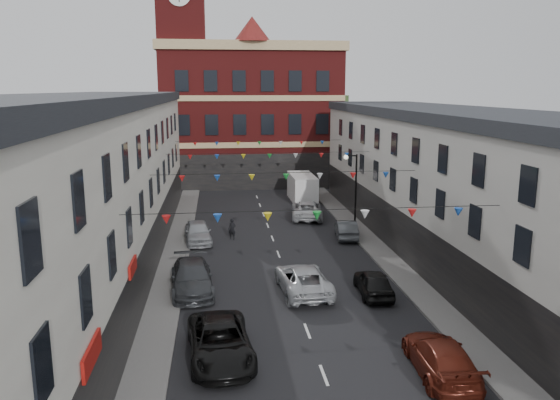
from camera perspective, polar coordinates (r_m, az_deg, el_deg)
name	(u,v)px	position (r m, az deg, el deg)	size (l,w,h in m)	color
ground	(295,299)	(29.61, 1.59, -10.27)	(160.00, 160.00, 0.00)	black
pavement_left	(167,289)	(31.32, -11.71, -9.12)	(1.80, 64.00, 0.15)	#605E5B
pavement_right	(407,279)	(33.01, 13.14, -8.09)	(1.80, 64.00, 0.15)	#605E5B
terrace_left	(64,202)	(29.82, -21.68, -0.21)	(8.40, 56.00, 10.70)	beige
terrace_right	(502,201)	(32.87, 22.15, -0.10)	(8.40, 56.00, 9.70)	beige
civic_building	(250,113)	(65.33, -3.13, 9.03)	(20.60, 13.30, 18.50)	maroon
clock_tower	(182,52)	(62.43, -10.16, 15.00)	(5.60, 5.60, 30.00)	maroon
distant_hill	(217,126)	(89.40, -6.64, 7.64)	(40.00, 14.00, 10.00)	#335126
street_lamp	(353,181)	(43.11, 7.62, 1.98)	(1.10, 0.36, 6.00)	black
car_left_c	(220,342)	(23.37, -6.27, -14.52)	(2.52, 5.47, 1.52)	black
car_left_d	(192,278)	(30.71, -9.18, -8.00)	(2.24, 5.51, 1.60)	#373A3E
car_left_e	(198,232)	(40.17, -8.58, -3.32)	(1.84, 4.58, 1.56)	#9EA1A7
car_right_c	(441,357)	(22.99, 16.46, -15.49)	(2.05, 5.04, 1.46)	#601F13
car_right_d	(374,283)	(30.30, 9.75, -8.51)	(1.64, 4.08, 1.39)	black
car_right_e	(346,229)	(41.21, 6.91, -3.03)	(1.45, 4.17, 1.37)	#4D5155
car_right_f	(307,210)	(47.11, 2.81, -1.00)	(2.54, 5.50, 1.53)	silver
moving_car	(303,279)	(30.22, 2.43, -8.27)	(2.52, 5.46, 1.52)	#BABDC2
white_van	(302,188)	(54.44, 2.33, 1.29)	(2.27, 5.90, 2.61)	white
pedestrian	(232,229)	(40.62, -5.03, -3.05)	(0.58, 0.38, 1.58)	black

